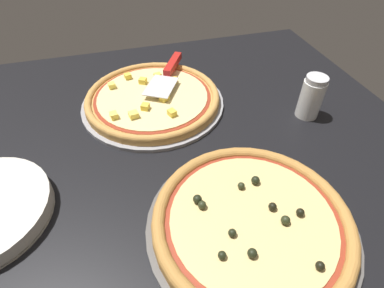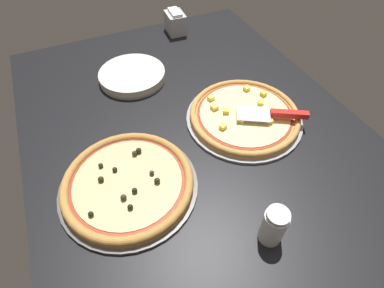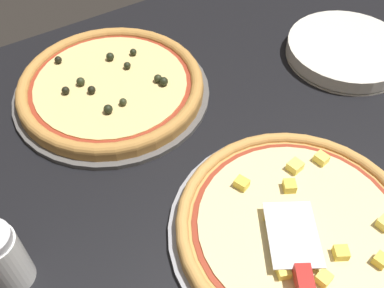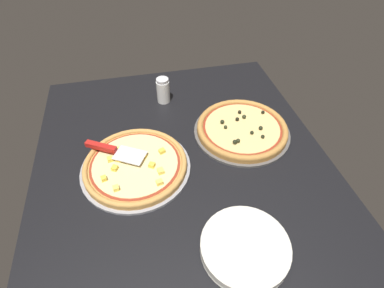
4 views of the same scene
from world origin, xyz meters
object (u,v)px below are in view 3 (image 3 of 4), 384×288
pizza_front (298,226)px  pizza_back (111,85)px  parmesan_shaker (3,258)px  plate_stack (346,50)px

pizza_front → pizza_back: (-10.46, 44.33, 0.15)cm
pizza_front → parmesan_shaker: bearing=157.6°
plate_stack → parmesan_shaker: bearing=-171.3°
pizza_back → parmesan_shaker: 40.44cm
plate_stack → parmesan_shaker: parmesan_shaker is taller
parmesan_shaker → pizza_front: bearing=-22.4°
plate_stack → parmesan_shaker: 78.79cm
pizza_back → parmesan_shaker: bearing=-135.9°
pizza_front → parmesan_shaker: size_ratio=3.19×
pizza_front → plate_stack: pizza_front is taller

